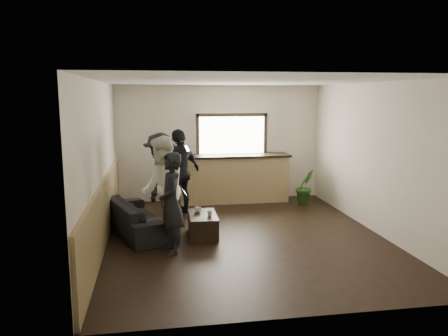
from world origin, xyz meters
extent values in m
cube|color=black|center=(0.00, 0.00, 0.00)|extent=(5.00, 6.00, 0.01)
cube|color=silver|center=(0.00, 0.00, 2.80)|extent=(5.00, 6.00, 0.01)
cube|color=beige|center=(0.00, 3.00, 1.40)|extent=(5.00, 0.01, 2.80)
cube|color=beige|center=(0.00, -3.00, 1.40)|extent=(5.00, 0.01, 2.80)
cube|color=beige|center=(-2.50, 0.00, 1.40)|extent=(0.01, 6.00, 2.80)
cube|color=beige|center=(2.50, 0.00, 1.40)|extent=(0.01, 6.00, 2.80)
cube|color=tan|center=(-2.47, 0.00, 0.55)|extent=(0.06, 5.90, 1.10)
cube|color=#9F8556|center=(0.30, 2.68, 0.55)|extent=(2.60, 0.60, 1.10)
cube|color=black|center=(0.30, 2.68, 1.12)|extent=(2.70, 0.68, 0.05)
cube|color=white|center=(0.30, 2.96, 1.60)|extent=(1.60, 0.06, 0.90)
cube|color=#3F3326|center=(0.30, 2.93, 2.09)|extent=(1.72, 0.08, 0.08)
cube|color=#3F3326|center=(-0.54, 2.93, 1.60)|extent=(0.08, 0.08, 1.06)
cube|color=#3F3326|center=(1.14, 2.93, 1.60)|extent=(0.08, 0.08, 1.06)
imported|color=black|center=(-1.91, 0.56, 0.30)|extent=(1.48, 2.23, 0.61)
cube|color=black|center=(-0.74, 0.20, 0.20)|extent=(0.52, 0.91, 0.40)
imported|color=silver|center=(-0.81, 0.35, 0.45)|extent=(0.13, 0.13, 0.10)
imported|color=silver|center=(-0.62, 0.07, 0.45)|extent=(0.14, 0.14, 0.10)
imported|color=#2D6623|center=(1.94, 2.18, 0.42)|extent=(0.55, 0.50, 0.84)
imported|color=black|center=(-1.34, -0.60, 0.83)|extent=(0.46, 0.65, 1.66)
cube|color=black|center=(-1.12, -0.58, 1.01)|extent=(0.10, 0.08, 0.12)
cube|color=silver|center=(-1.12, -0.58, 1.01)|extent=(0.08, 0.07, 0.11)
imported|color=white|center=(-1.46, 0.12, 0.93)|extent=(0.84, 1.01, 1.86)
cube|color=black|center=(-1.25, 0.15, 0.92)|extent=(0.10, 0.09, 0.12)
cube|color=silver|center=(-1.25, 0.15, 0.93)|extent=(0.09, 0.08, 0.11)
imported|color=black|center=(-1.46, 1.10, 0.92)|extent=(0.93, 1.31, 1.83)
cube|color=black|center=(-1.25, 1.05, 1.09)|extent=(0.11, 0.09, 0.12)
cube|color=silver|center=(-1.25, 1.05, 1.09)|extent=(0.09, 0.08, 0.11)
imported|color=black|center=(-1.04, 1.76, 0.93)|extent=(1.12, 1.05, 1.85)
cube|color=black|center=(-0.90, 1.59, 1.45)|extent=(0.11, 0.12, 0.12)
cube|color=silver|center=(-0.90, 1.59, 1.45)|extent=(0.10, 0.10, 0.11)
camera|label=1|loc=(-1.60, -7.52, 2.56)|focal=35.00mm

